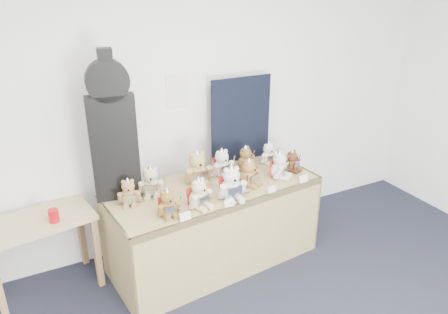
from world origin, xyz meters
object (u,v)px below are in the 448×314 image
side_table (39,232)px  red_cup (54,216)px  teddy_back_centre_right (222,164)px  teddy_front_far_left (168,204)px  teddy_front_left (199,194)px  display_table (218,206)px  teddy_front_centre (232,184)px  teddy_front_end (292,162)px  teddy_back_end (269,154)px  teddy_front_right (249,174)px  teddy_back_far_left (129,193)px  teddy_back_left (151,183)px  teddy_back_right (246,159)px  teddy_back_centre_left (198,169)px  guitar_case (112,129)px  teddy_front_far_right (280,166)px

side_table → red_cup: (0.12, -0.10, 0.18)m
side_table → teddy_back_centre_right: teddy_back_centre_right is taller
teddy_front_far_left → teddy_front_left: bearing=2.7°
display_table → teddy_front_centre: 0.35m
teddy_front_end → teddy_back_end: bearing=88.8°
red_cup → teddy_front_right: (1.61, -0.27, 0.13)m
teddy_front_centre → teddy_back_far_left: teddy_front_centre is taller
teddy_back_left → teddy_back_far_left: (-0.21, -0.06, -0.02)m
teddy_front_far_left → teddy_back_right: teddy_back_right is taller
teddy_front_right → teddy_back_left: bearing=140.7°
teddy_back_centre_left → teddy_back_right: 0.53m
display_table → guitar_case: size_ratio=1.58×
teddy_back_centre_left → teddy_back_left: bearing=-173.1°
display_table → side_table: (-1.45, 0.33, -0.03)m
teddy_front_right → teddy_back_left: size_ratio=0.95×
guitar_case → teddy_back_centre_left: (0.69, -0.06, -0.46)m
teddy_front_end → teddy_front_left: bearing=168.1°
teddy_back_far_left → teddy_back_centre_left: bearing=20.3°
guitar_case → teddy_front_centre: bearing=-20.4°
side_table → teddy_back_centre_left: 1.39m
teddy_front_end → teddy_back_right: teddy_back_right is taller
teddy_back_far_left → red_cup: bearing=-179.3°
teddy_front_end → teddy_back_left: teddy_back_left is taller
side_table → teddy_front_left: teddy_front_left is taller
teddy_front_far_right → teddy_back_end: teddy_front_far_right is taller
teddy_front_far_right → teddy_front_right: bearing=145.3°
teddy_front_end → teddy_back_left: (-1.33, 0.14, 0.02)m
teddy_front_right → teddy_back_centre_right: bearing=89.2°
teddy_back_right → guitar_case: bearing=146.6°
red_cup → teddy_back_right: bearing=1.0°
guitar_case → teddy_front_left: bearing=-32.5°
teddy_front_far_right → teddy_front_far_left: bearing=152.0°
teddy_front_right → teddy_back_centre_right: size_ratio=0.95×
teddy_front_far_left → teddy_front_end: size_ratio=1.08×
side_table → teddy_front_centre: 1.60m
red_cup → teddy_front_centre: 1.42m
display_table → teddy_front_right: size_ratio=7.05×
teddy_front_left → teddy_front_end: teddy_front_left is taller
guitar_case → teddy_front_end: bearing=0.1°
red_cup → teddy_back_centre_right: teddy_back_centre_right is taller
guitar_case → teddy_front_right: size_ratio=4.46×
teddy_back_centre_left → teddy_back_right: size_ratio=1.32×
teddy_back_end → teddy_front_far_left: bearing=-160.8°
teddy_back_centre_right → teddy_front_right: bearing=-71.8°
teddy_front_centre → teddy_back_end: size_ratio=1.38×
teddy_front_right → teddy_back_centre_left: (-0.38, 0.24, 0.03)m
red_cup → teddy_front_left: (1.06, -0.42, 0.13)m
teddy_front_far_left → teddy_back_centre_right: teddy_back_centre_right is taller
display_table → teddy_front_left: (-0.27, -0.20, 0.28)m
teddy_front_right → teddy_back_right: 0.33m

